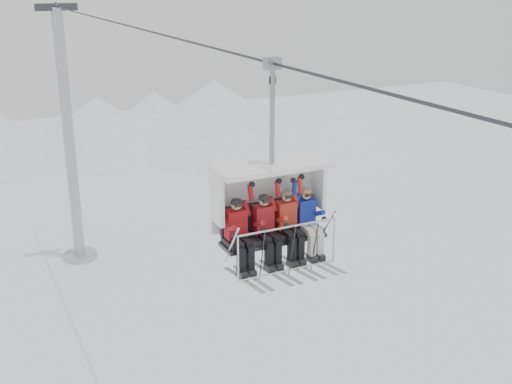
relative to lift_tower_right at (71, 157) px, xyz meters
name	(u,v)px	position (x,y,z in m)	size (l,w,h in m)	color
ridgeline	(5,133)	(-1.58, 20.05, -2.94)	(72.00, 21.00, 7.00)	white
lift_tower_right	(71,157)	(0.00, 0.00, 0.00)	(2.00, 1.80, 13.48)	#A7A9AE
haul_cable	(256,59)	(0.00, -22.00, 7.52)	(0.06, 0.06, 50.00)	#313137
chairlift_carrier	(269,198)	(0.00, -22.57, 4.87)	(2.27, 1.17, 3.98)	black
skier_far_left	(239,232)	(-0.80, -22.88, 4.41)	(0.39, 1.69, 1.56)	#AE1318
skier_center_left	(266,227)	(-0.22, -22.88, 4.41)	(0.38, 1.69, 1.54)	#AB1A1E
skier_center_right	(288,223)	(0.29, -22.88, 4.41)	(0.39, 1.69, 1.56)	red
skier_far_right	(308,220)	(0.73, -22.88, 4.39)	(0.37, 1.69, 1.51)	#172A9E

